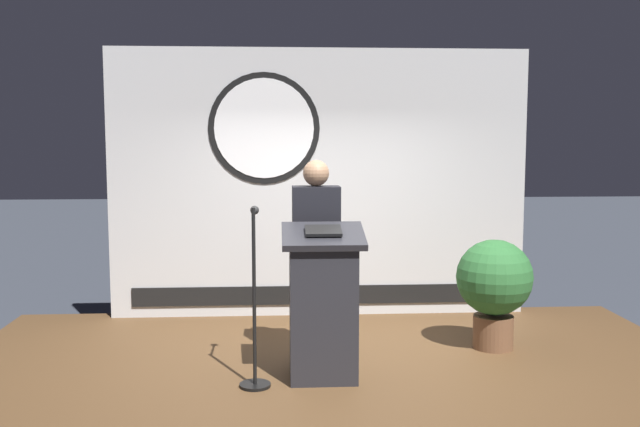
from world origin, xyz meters
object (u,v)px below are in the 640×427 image
Objects in this scene: microphone_stand at (255,325)px; potted_plant at (494,283)px; podium at (323,305)px; speaker_person at (316,259)px.

microphone_stand is 2.28m from potted_plant.
podium reaches higher than potted_plant.
speaker_person is 1.24× the size of microphone_stand.
potted_plant is at bearing 21.32° from microphone_stand.
speaker_person reaches higher than potted_plant.
microphone_stand is (-0.53, -0.11, -0.12)m from podium.
microphone_stand is at bearing -158.68° from potted_plant.
speaker_person is at bearing -171.54° from potted_plant.
potted_plant is (1.59, 0.72, -0.00)m from podium.
podium is at bearing -155.59° from potted_plant.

